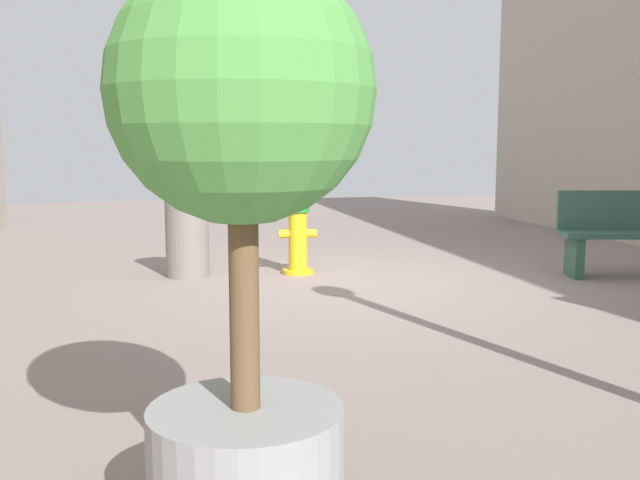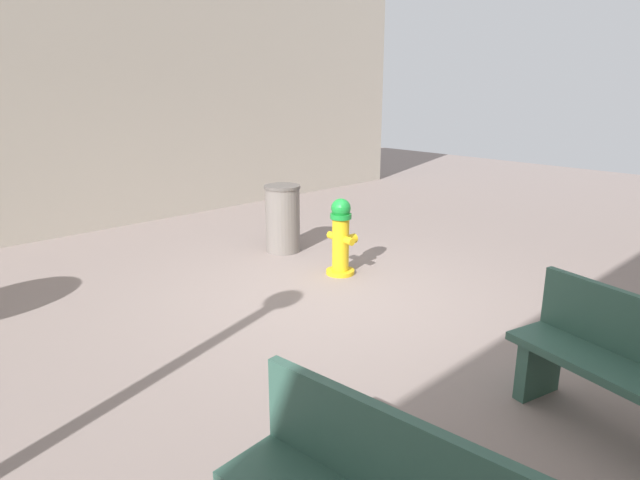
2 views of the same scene
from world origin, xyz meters
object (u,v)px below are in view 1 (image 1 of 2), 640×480
object	(u,v)px
trash_bin	(187,234)
fire_hydrant	(298,232)
planter_tree	(243,189)
bench_near	(628,233)

from	to	relation	value
trash_bin	fire_hydrant	bearing A→B (deg)	175.27
planter_tree	trash_bin	distance (m)	5.56
bench_near	trash_bin	xyz separation A→B (m)	(4.78, -1.08, -0.02)
planter_tree	trash_bin	bearing A→B (deg)	-90.20
bench_near	planter_tree	size ratio (longest dim) A/B	0.74
fire_hydrant	bench_near	bearing A→B (deg)	164.67
bench_near	planter_tree	distance (m)	6.58
fire_hydrant	planter_tree	world-z (taller)	planter_tree
fire_hydrant	bench_near	world-z (taller)	fire_hydrant
planter_tree	trash_bin	xyz separation A→B (m)	(-0.02, -5.49, -0.85)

